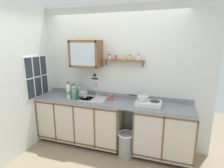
{
  "coord_description": "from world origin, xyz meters",
  "views": [
    {
      "loc": [
        0.97,
        -2.48,
        1.97
      ],
      "look_at": [
        -0.0,
        0.53,
        1.23
      ],
      "focal_mm": 28.27,
      "sensor_mm": 36.0,
      "label": 1
    }
  ],
  "objects_px": {
    "wall_cabinet": "(86,54)",
    "bottle_water_blue_5": "(80,91)",
    "saucepan": "(142,98)",
    "trash_bin": "(126,144)",
    "bottle_soda_green_2": "(74,94)",
    "bottle_water_clear_4": "(68,92)",
    "sink": "(94,99)",
    "hot_plate_stove": "(148,103)",
    "dish_rack": "(84,97)",
    "warning_sign": "(95,76)",
    "mug": "(110,97)",
    "bottle_juice_amber_1": "(68,90)",
    "bottle_opaque_white_0": "(74,91)",
    "bottle_detergent_teal_3": "(74,89)"
  },
  "relations": [
    {
      "from": "wall_cabinet",
      "to": "bottle_water_blue_5",
      "type": "bearing_deg",
      "value": -162.0
    },
    {
      "from": "saucepan",
      "to": "trash_bin",
      "type": "height_order",
      "value": "saucepan"
    },
    {
      "from": "bottle_soda_green_2",
      "to": "wall_cabinet",
      "type": "bearing_deg",
      "value": 55.92
    },
    {
      "from": "bottle_water_clear_4",
      "to": "sink",
      "type": "bearing_deg",
      "value": 17.37
    },
    {
      "from": "bottle_water_clear_4",
      "to": "bottle_water_blue_5",
      "type": "bearing_deg",
      "value": 55.48
    },
    {
      "from": "sink",
      "to": "hot_plate_stove",
      "type": "height_order",
      "value": "sink"
    },
    {
      "from": "dish_rack",
      "to": "warning_sign",
      "type": "relative_size",
      "value": 1.42
    },
    {
      "from": "trash_bin",
      "to": "mug",
      "type": "bearing_deg",
      "value": 145.06
    },
    {
      "from": "wall_cabinet",
      "to": "saucepan",
      "type": "bearing_deg",
      "value": -5.92
    },
    {
      "from": "hot_plate_stove",
      "to": "trash_bin",
      "type": "xyz_separation_m",
      "value": [
        -0.34,
        -0.19,
        -0.73
      ]
    },
    {
      "from": "bottle_juice_amber_1",
      "to": "bottle_water_blue_5",
      "type": "distance_m",
      "value": 0.23
    },
    {
      "from": "bottle_soda_green_2",
      "to": "saucepan",
      "type": "bearing_deg",
      "value": 5.01
    },
    {
      "from": "saucepan",
      "to": "trash_bin",
      "type": "xyz_separation_m",
      "value": [
        -0.23,
        -0.22,
        -0.82
      ]
    },
    {
      "from": "hot_plate_stove",
      "to": "bottle_water_blue_5",
      "type": "height_order",
      "value": "bottle_water_blue_5"
    },
    {
      "from": "bottle_opaque_white_0",
      "to": "dish_rack",
      "type": "xyz_separation_m",
      "value": [
        0.23,
        -0.01,
        -0.08
      ]
    },
    {
      "from": "bottle_soda_green_2",
      "to": "warning_sign",
      "type": "distance_m",
      "value": 0.54
    },
    {
      "from": "bottle_opaque_white_0",
      "to": "warning_sign",
      "type": "distance_m",
      "value": 0.51
    },
    {
      "from": "sink",
      "to": "mug",
      "type": "relative_size",
      "value": 3.53
    },
    {
      "from": "sink",
      "to": "trash_bin",
      "type": "relative_size",
      "value": 1.07
    },
    {
      "from": "sink",
      "to": "bottle_water_clear_4",
      "type": "relative_size",
      "value": 1.56
    },
    {
      "from": "sink",
      "to": "bottle_juice_amber_1",
      "type": "height_order",
      "value": "sink"
    },
    {
      "from": "bottle_water_clear_4",
      "to": "warning_sign",
      "type": "xyz_separation_m",
      "value": [
        0.39,
        0.38,
        0.25
      ]
    },
    {
      "from": "bottle_water_clear_4",
      "to": "bottle_water_blue_5",
      "type": "xyz_separation_m",
      "value": [
        0.14,
        0.2,
        -0.03
      ]
    },
    {
      "from": "sink",
      "to": "bottle_soda_green_2",
      "type": "height_order",
      "value": "sink"
    },
    {
      "from": "sink",
      "to": "bottle_juice_amber_1",
      "type": "bearing_deg",
      "value": -174.78
    },
    {
      "from": "bottle_opaque_white_0",
      "to": "saucepan",
      "type": "bearing_deg",
      "value": 0.91
    },
    {
      "from": "bottle_opaque_white_0",
      "to": "bottle_juice_amber_1",
      "type": "relative_size",
      "value": 0.84
    },
    {
      "from": "warning_sign",
      "to": "bottle_soda_green_2",
      "type": "bearing_deg",
      "value": -126.6
    },
    {
      "from": "sink",
      "to": "bottle_soda_green_2",
      "type": "distance_m",
      "value": 0.38
    },
    {
      "from": "bottle_soda_green_2",
      "to": "dish_rack",
      "type": "bearing_deg",
      "value": 23.99
    },
    {
      "from": "saucepan",
      "to": "hot_plate_stove",
      "type": "bearing_deg",
      "value": -11.4
    },
    {
      "from": "sink",
      "to": "trash_bin",
      "type": "height_order",
      "value": "sink"
    },
    {
      "from": "bottle_soda_green_2",
      "to": "wall_cabinet",
      "type": "distance_m",
      "value": 0.79
    },
    {
      "from": "saucepan",
      "to": "bottle_water_blue_5",
      "type": "distance_m",
      "value": 1.25
    },
    {
      "from": "bottle_water_clear_4",
      "to": "dish_rack",
      "type": "relative_size",
      "value": 1.06
    },
    {
      "from": "hot_plate_stove",
      "to": "bottle_water_clear_4",
      "type": "height_order",
      "value": "bottle_water_clear_4"
    },
    {
      "from": "saucepan",
      "to": "wall_cabinet",
      "type": "bearing_deg",
      "value": 174.08
    },
    {
      "from": "bottle_water_blue_5",
      "to": "mug",
      "type": "distance_m",
      "value": 0.65
    },
    {
      "from": "saucepan",
      "to": "wall_cabinet",
      "type": "relative_size",
      "value": 0.59
    },
    {
      "from": "bottle_water_blue_5",
      "to": "hot_plate_stove",
      "type": "bearing_deg",
      "value": -3.92
    },
    {
      "from": "mug",
      "to": "warning_sign",
      "type": "xyz_separation_m",
      "value": [
        -0.4,
        0.21,
        0.33
      ]
    },
    {
      "from": "bottle_opaque_white_0",
      "to": "trash_bin",
      "type": "relative_size",
      "value": 0.58
    },
    {
      "from": "bottle_juice_amber_1",
      "to": "trash_bin",
      "type": "bearing_deg",
      "value": -8.7
    },
    {
      "from": "bottle_water_clear_4",
      "to": "trash_bin",
      "type": "relative_size",
      "value": 0.69
    },
    {
      "from": "hot_plate_stove",
      "to": "saucepan",
      "type": "bearing_deg",
      "value": 168.6
    },
    {
      "from": "warning_sign",
      "to": "bottle_water_clear_4",
      "type": "bearing_deg",
      "value": -135.75
    },
    {
      "from": "bottle_water_clear_4",
      "to": "dish_rack",
      "type": "xyz_separation_m",
      "value": [
        0.29,
        0.09,
        -0.1
      ]
    },
    {
      "from": "bottle_soda_green_2",
      "to": "bottle_detergent_teal_3",
      "type": "relative_size",
      "value": 0.74
    },
    {
      "from": "bottle_juice_amber_1",
      "to": "bottle_soda_green_2",
      "type": "height_order",
      "value": "bottle_juice_amber_1"
    },
    {
      "from": "saucepan",
      "to": "bottle_water_clear_4",
      "type": "distance_m",
      "value": 1.39
    }
  ]
}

